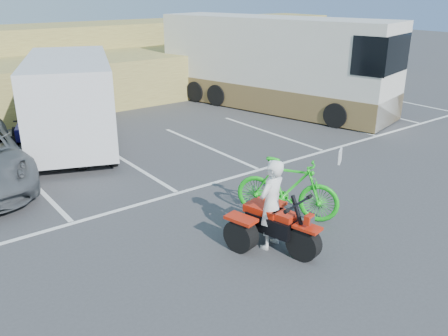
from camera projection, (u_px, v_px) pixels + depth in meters
ground at (238, 230)px, 10.05m from camera, size 100.00×100.00×0.00m
parking_stripes at (173, 167)px, 13.57m from camera, size 28.00×5.16×0.01m
grass_embankment at (21, 69)px, 21.09m from camera, size 40.00×8.50×3.10m
red_trike_atv at (276, 248)px, 9.33m from camera, size 1.69×2.02×1.14m
rider at (271, 204)px, 9.10m from camera, size 0.74×0.58×1.82m
green_dirt_bike at (287, 189)px, 10.38m from camera, size 1.80×2.27×1.38m
cargo_trailer at (71, 99)px, 14.94m from camera, size 4.43×6.49×2.81m
rv_motorhome at (273, 70)px, 19.85m from camera, size 5.08×10.51×3.67m
quad_atv_blue at (34, 148)px, 15.22m from camera, size 1.77×2.01×1.09m
quad_atv_green at (97, 162)px, 13.97m from camera, size 1.52×1.76×0.97m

